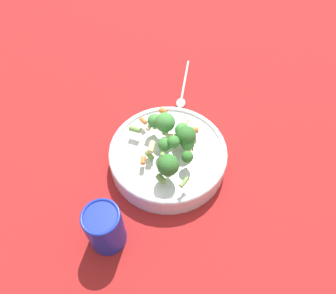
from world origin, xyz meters
TOP-DOWN VIEW (x-y plane):
  - ground_plane at (0.00, 0.00)m, footprint 3.00×3.00m
  - bowl at (0.00, 0.00)m, footprint 0.28×0.28m
  - pasta_salad at (-0.01, -0.01)m, footprint 0.20×0.18m
  - cup at (-0.02, 0.23)m, footprint 0.07×0.07m
  - spoon at (0.12, -0.21)m, footprint 0.11×0.18m

SIDE VIEW (x-z plane):
  - ground_plane at x=0.00m, z-range 0.00..0.00m
  - spoon at x=0.12m, z-range 0.00..0.01m
  - bowl at x=0.00m, z-range 0.00..0.06m
  - cup at x=-0.02m, z-range 0.00..0.11m
  - pasta_salad at x=-0.01m, z-range 0.06..0.13m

